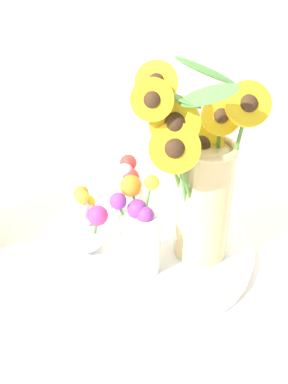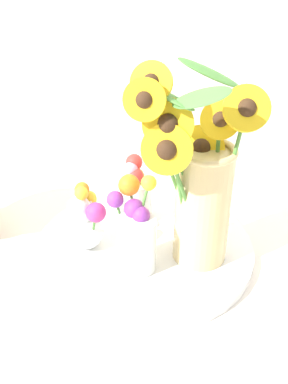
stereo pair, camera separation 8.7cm
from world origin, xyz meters
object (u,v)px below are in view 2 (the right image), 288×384
Objects in this scene: mason_jar_sunflowers at (200,186)px; vase_small_center at (136,232)px; vase_small_back at (134,194)px; serving_tray at (144,247)px; vase_bulb_right at (86,220)px.

mason_jar_sunflowers is 2.16× the size of vase_small_center.
vase_small_center is at bearing -163.96° from mason_jar_sunflowers.
vase_small_back is (-0.14, 0.13, -0.10)m from mason_jar_sunflowers.
mason_jar_sunflowers is 0.21m from vase_small_back.
vase_small_back reaches higher than serving_tray.
vase_small_back is (0.08, 0.11, -0.00)m from vase_bulb_right.
serving_tray is 2.41× the size of vase_small_center.
serving_tray is 0.14m from vase_bulb_right.
mason_jar_sunflowers is 2.76× the size of vase_bulb_right.
vase_bulb_right is (-0.22, 0.01, -0.10)m from mason_jar_sunflowers.
mason_jar_sunflowers is at bearing -17.61° from serving_tray.
vase_small_back is at bearing 97.32° from vase_small_center.
vase_small_back is at bearing 137.13° from mason_jar_sunflowers.
vase_small_back reaches higher than vase_bulb_right.
vase_small_center is at bearing -98.69° from serving_tray.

